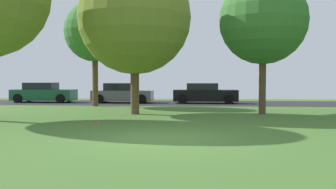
{
  "coord_description": "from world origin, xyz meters",
  "views": [
    {
      "loc": [
        1.08,
        -9.94,
        1.62
      ],
      "look_at": [
        0.0,
        2.81,
        1.12
      ],
      "focal_mm": 39.39,
      "sensor_mm": 36.0,
      "label": 1
    }
  ],
  "objects_px": {
    "birch_tree_lone": "(263,21)",
    "parked_car_green": "(44,93)",
    "oak_tree_right": "(135,18)",
    "parked_car_black": "(205,94)",
    "frisbee_disc": "(97,123)",
    "parked_car_grey": "(122,94)",
    "oak_tree_center": "(95,32)"
  },
  "relations": [
    {
      "from": "birch_tree_lone",
      "to": "parked_car_black",
      "type": "xyz_separation_m",
      "value": [
        -2.64,
        7.78,
        -3.82
      ]
    },
    {
      "from": "oak_tree_right",
      "to": "parked_car_green",
      "type": "relative_size",
      "value": 1.61
    },
    {
      "from": "frisbee_disc",
      "to": "parked_car_grey",
      "type": "distance_m",
      "value": 12.54
    },
    {
      "from": "parked_car_grey",
      "to": "birch_tree_lone",
      "type": "bearing_deg",
      "value": -42.41
    },
    {
      "from": "oak_tree_center",
      "to": "parked_car_grey",
      "type": "relative_size",
      "value": 1.53
    },
    {
      "from": "birch_tree_lone",
      "to": "parked_car_black",
      "type": "distance_m",
      "value": 9.06
    },
    {
      "from": "parked_car_green",
      "to": "frisbee_disc",
      "type": "bearing_deg",
      "value": -59.04
    },
    {
      "from": "birch_tree_lone",
      "to": "frisbee_disc",
      "type": "bearing_deg",
      "value": -146.0
    },
    {
      "from": "frisbee_disc",
      "to": "parked_car_black",
      "type": "relative_size",
      "value": 0.06
    },
    {
      "from": "frisbee_disc",
      "to": "parked_car_grey",
      "type": "height_order",
      "value": "parked_car_grey"
    },
    {
      "from": "birch_tree_lone",
      "to": "parked_car_green",
      "type": "distance_m",
      "value": 16.87
    },
    {
      "from": "parked_car_green",
      "to": "birch_tree_lone",
      "type": "bearing_deg",
      "value": -28.84
    },
    {
      "from": "oak_tree_right",
      "to": "parked_car_grey",
      "type": "height_order",
      "value": "oak_tree_right"
    },
    {
      "from": "oak_tree_center",
      "to": "parked_car_grey",
      "type": "xyz_separation_m",
      "value": [
        0.95,
        3.51,
        -3.97
      ]
    },
    {
      "from": "parked_car_grey",
      "to": "oak_tree_right",
      "type": "bearing_deg",
      "value": -74.25
    },
    {
      "from": "oak_tree_right",
      "to": "parked_car_black",
      "type": "relative_size",
      "value": 1.63
    },
    {
      "from": "frisbee_disc",
      "to": "parked_car_green",
      "type": "height_order",
      "value": "parked_car_green"
    },
    {
      "from": "birch_tree_lone",
      "to": "parked_car_grey",
      "type": "bearing_deg",
      "value": 137.59
    },
    {
      "from": "birch_tree_lone",
      "to": "parked_car_green",
      "type": "relative_size",
      "value": 1.47
    },
    {
      "from": "oak_tree_right",
      "to": "parked_car_green",
      "type": "xyz_separation_m",
      "value": [
        -8.3,
        8.75,
        -3.88
      ]
    },
    {
      "from": "frisbee_disc",
      "to": "birch_tree_lone",
      "type": "bearing_deg",
      "value": 34.0
    },
    {
      "from": "birch_tree_lone",
      "to": "frisbee_disc",
      "type": "relative_size",
      "value": 24.41
    },
    {
      "from": "parked_car_green",
      "to": "parked_car_black",
      "type": "height_order",
      "value": "parked_car_green"
    },
    {
      "from": "birch_tree_lone",
      "to": "oak_tree_center",
      "type": "bearing_deg",
      "value": 155.73
    },
    {
      "from": "birch_tree_lone",
      "to": "parked_car_green",
      "type": "bearing_deg",
      "value": 151.16
    },
    {
      "from": "birch_tree_lone",
      "to": "parked_car_grey",
      "type": "height_order",
      "value": "birch_tree_lone"
    },
    {
      "from": "frisbee_disc",
      "to": "parked_car_black",
      "type": "bearing_deg",
      "value": 71.21
    },
    {
      "from": "frisbee_disc",
      "to": "parked_car_grey",
      "type": "relative_size",
      "value": 0.06
    },
    {
      "from": "frisbee_disc",
      "to": "oak_tree_right",
      "type": "bearing_deg",
      "value": 78.57
    },
    {
      "from": "frisbee_disc",
      "to": "parked_car_green",
      "type": "distance_m",
      "value": 14.66
    },
    {
      "from": "parked_car_green",
      "to": "parked_car_grey",
      "type": "height_order",
      "value": "parked_car_green"
    },
    {
      "from": "oak_tree_center",
      "to": "parked_car_green",
      "type": "relative_size",
      "value": 1.45
    }
  ]
}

